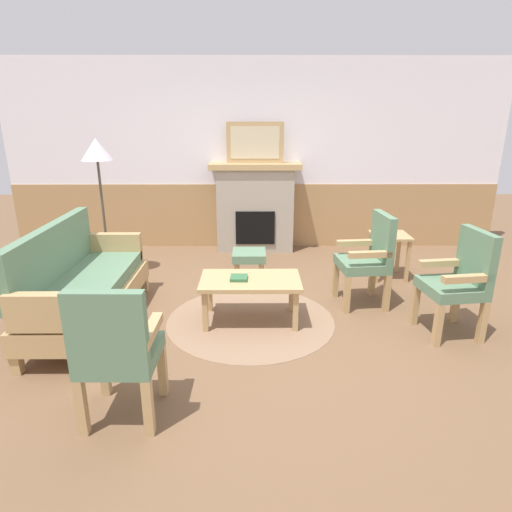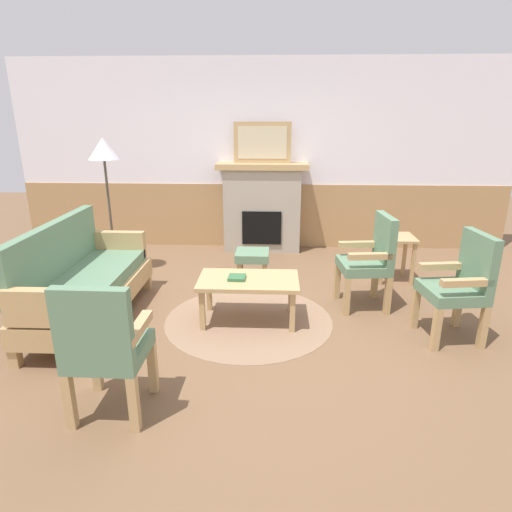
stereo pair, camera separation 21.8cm
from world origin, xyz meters
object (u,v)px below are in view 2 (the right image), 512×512
at_px(coffee_table, 248,284).
at_px(couch, 84,283).
at_px(armchair_by_window_left, 371,257).
at_px(floor_lamp_by_couch, 104,158).
at_px(armchair_front_left, 104,344).
at_px(side_table, 395,246).
at_px(armchair_near_fireplace, 461,282).
at_px(fireplace, 262,207).
at_px(footstool, 252,257).
at_px(framed_picture, 262,143).
at_px(book_on_table, 237,278).

bearing_deg(coffee_table, couch, -177.46).
bearing_deg(armchair_by_window_left, floor_lamp_by_couch, 164.23).
height_order(armchair_front_left, side_table, armchair_front_left).
distance_m(armchair_near_fireplace, side_table, 1.47).
distance_m(fireplace, footstool, 1.30).
height_order(couch, footstool, couch).
relative_size(fireplace, coffee_table, 1.35).
relative_size(framed_picture, book_on_table, 4.88).
relative_size(coffee_table, armchair_front_left, 0.98).
height_order(armchair_near_fireplace, side_table, armchair_near_fireplace).
bearing_deg(coffee_table, armchair_by_window_left, 18.12).
xyz_separation_m(armchair_near_fireplace, floor_lamp_by_couch, (-3.66, 1.52, 0.91)).
bearing_deg(armchair_near_fireplace, coffee_table, 172.19).
bearing_deg(armchair_front_left, armchair_near_fireplace, 23.84).
bearing_deg(couch, side_table, 21.10).
bearing_deg(armchair_front_left, couch, 118.04).
bearing_deg(book_on_table, footstool, 85.65).
relative_size(couch, armchair_near_fireplace, 1.84).
relative_size(framed_picture, armchair_front_left, 0.82).
bearing_deg(couch, framed_picture, 56.06).
relative_size(coffee_table, book_on_table, 5.86).
bearing_deg(coffee_table, floor_lamp_by_couch, 144.73).
xyz_separation_m(fireplace, couch, (-1.64, -2.43, -0.26)).
bearing_deg(armchair_near_fireplace, floor_lamp_by_couch, 157.52).
distance_m(fireplace, book_on_table, 2.39).
bearing_deg(armchair_by_window_left, side_table, 59.90).
xyz_separation_m(coffee_table, footstool, (-0.02, 1.12, -0.10)).
distance_m(fireplace, framed_picture, 0.91).
bearing_deg(floor_lamp_by_couch, book_on_table, -37.31).
height_order(armchair_by_window_left, side_table, armchair_by_window_left).
height_order(couch, floor_lamp_by_couch, floor_lamp_by_couch).
bearing_deg(book_on_table, armchair_front_left, -116.73).
relative_size(armchair_by_window_left, side_table, 1.78).
bearing_deg(coffee_table, armchair_front_left, -119.84).
bearing_deg(floor_lamp_by_couch, side_table, -1.05).
bearing_deg(floor_lamp_by_couch, coffee_table, -35.27).
bearing_deg(floor_lamp_by_couch, armchair_front_left, -70.95).
bearing_deg(armchair_near_fireplace, footstool, 144.13).
xyz_separation_m(couch, floor_lamp_by_couch, (-0.20, 1.33, 1.05)).
bearing_deg(couch, book_on_table, 2.18).
distance_m(footstool, armchair_by_window_left, 1.47).
relative_size(book_on_table, armchair_by_window_left, 0.17).
height_order(armchair_near_fireplace, armchair_by_window_left, same).
xyz_separation_m(book_on_table, side_table, (1.81, 1.21, -0.02)).
xyz_separation_m(framed_picture, footstool, (-0.08, -1.24, -1.28)).
bearing_deg(couch, armchair_by_window_left, 9.57).
distance_m(book_on_table, armchair_by_window_left, 1.41).
bearing_deg(framed_picture, armchair_by_window_left, -58.86).
height_order(armchair_near_fireplace, floor_lamp_by_couch, floor_lamp_by_couch).
bearing_deg(side_table, armchair_near_fireplace, -82.53).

